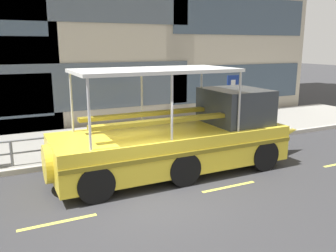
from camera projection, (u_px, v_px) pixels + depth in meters
ground_plane at (143, 193)px, 9.77m from camera, size 120.00×120.00×0.00m
sidewalk at (93, 141)px, 14.66m from camera, size 32.00×4.80×0.18m
curb_edge at (110, 158)px, 12.47m from camera, size 32.00×0.18×0.18m
lane_centreline at (153, 203)px, 9.15m from camera, size 25.80×0.12×0.01m
curb_guardrail at (143, 134)px, 13.21m from camera, size 12.82×0.09×0.86m
parking_sign at (232, 94)px, 15.57m from camera, size 0.60×0.12×2.55m
duck_tour_boat at (187, 137)px, 11.37m from camera, size 9.27×2.60×3.33m
pedestrian_near_bow at (213, 109)px, 15.53m from camera, size 0.47×0.32×1.77m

